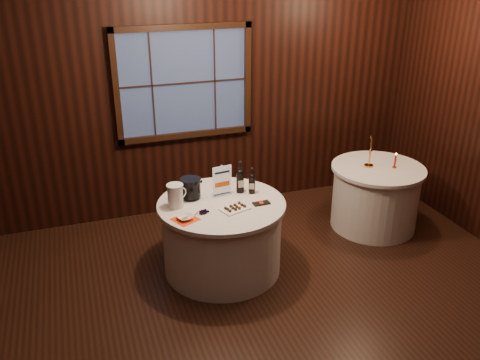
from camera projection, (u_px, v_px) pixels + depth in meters
name	position (u px, v px, depth m)	size (l,w,h in m)	color
ground	(256.00, 328.00, 4.48)	(6.00, 6.00, 0.00)	black
back_wall	(184.00, 91.00, 6.01)	(6.00, 0.10, 3.00)	black
main_table	(222.00, 236.00, 5.19)	(1.28, 1.28, 0.77)	silver
side_table	(375.00, 197.00, 6.04)	(1.08, 1.08, 0.77)	silver
sign_stand	(222.00, 185.00, 5.15)	(0.21, 0.12, 0.33)	#B7B7BE
port_bottle_left	(240.00, 179.00, 5.20)	(0.08, 0.09, 0.34)	black
port_bottle_right	(252.00, 182.00, 5.19)	(0.07, 0.08, 0.28)	black
ice_bucket	(191.00, 188.00, 5.08)	(0.21, 0.21, 0.22)	black
chocolate_plate	(235.00, 208.00, 4.89)	(0.31, 0.25, 0.04)	white
chocolate_box	(261.00, 203.00, 5.01)	(0.17, 0.08, 0.01)	black
grape_bunch	(204.00, 212.00, 4.81)	(0.16, 0.07, 0.04)	black
glass_pitcher	(175.00, 196.00, 4.91)	(0.21, 0.16, 0.23)	silver
orange_napkin	(185.00, 219.00, 4.71)	(0.21, 0.21, 0.00)	red
cracker_bowl	(185.00, 217.00, 4.70)	(0.15, 0.15, 0.04)	white
brass_candlestick	(370.00, 155.00, 5.85)	(0.11, 0.11, 0.38)	gold
red_candle	(395.00, 162.00, 5.83)	(0.05, 0.05, 0.18)	gold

